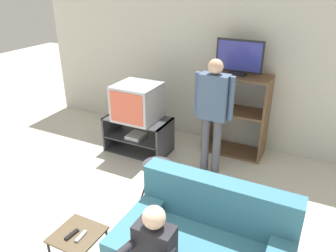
# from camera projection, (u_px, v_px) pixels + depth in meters

# --- Properties ---
(wall_back) EXTENTS (6.40, 0.06, 2.60)m
(wall_back) POSITION_uv_depth(u_px,v_px,m) (216.00, 62.00, 5.05)
(wall_back) COLOR beige
(wall_back) RESTS_ON ground_plane
(tv_stand) EXTENTS (0.97, 0.55, 0.55)m
(tv_stand) POSITION_uv_depth(u_px,v_px,m) (138.00, 135.00, 5.07)
(tv_stand) COLOR #38383D
(tv_stand) RESTS_ON ground_plane
(television_main) EXTENTS (0.62, 0.62, 0.54)m
(television_main) POSITION_uv_depth(u_px,v_px,m) (138.00, 102.00, 4.83)
(television_main) COLOR #B2B2B7
(television_main) RESTS_ON tv_stand
(media_shelf) EXTENTS (0.91, 0.46, 1.23)m
(media_shelf) POSITION_uv_depth(u_px,v_px,m) (236.00, 114.00, 4.89)
(media_shelf) COLOR brown
(media_shelf) RESTS_ON ground_plane
(television_flat) EXTENTS (0.67, 0.20, 0.49)m
(television_flat) POSITION_uv_depth(u_px,v_px,m) (239.00, 58.00, 4.56)
(television_flat) COLOR black
(television_flat) RESTS_ON media_shelf
(folding_stool) EXTENTS (0.37, 0.43, 0.60)m
(folding_stool) POSITION_uv_depth(u_px,v_px,m) (157.00, 172.00, 3.70)
(folding_stool) COLOR black
(folding_stool) RESTS_ON ground_plane
(snack_table) EXTENTS (0.41, 0.41, 0.41)m
(snack_table) POSITION_uv_depth(u_px,v_px,m) (78.00, 238.00, 2.95)
(snack_table) COLOR brown
(snack_table) RESTS_ON ground_plane
(remote_control_black) EXTENTS (0.05, 0.15, 0.02)m
(remote_control_black) POSITION_uv_depth(u_px,v_px,m) (72.00, 235.00, 2.90)
(remote_control_black) COLOR black
(remote_control_black) RESTS_ON snack_table
(remote_control_white) EXTENTS (0.05, 0.15, 0.02)m
(remote_control_white) POSITION_uv_depth(u_px,v_px,m) (81.00, 236.00, 2.88)
(remote_control_white) COLOR gray
(remote_control_white) RESTS_ON snack_table
(person_standing_adult) EXTENTS (0.53, 0.20, 1.59)m
(person_standing_adult) POSITION_uv_depth(u_px,v_px,m) (213.00, 107.00, 4.25)
(person_standing_adult) COLOR #4C4C56
(person_standing_adult) RESTS_ON ground_plane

